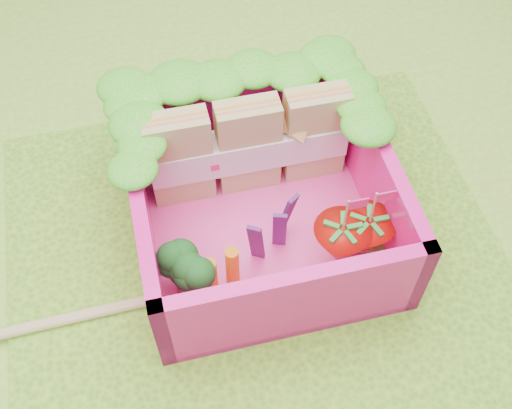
{
  "coord_description": "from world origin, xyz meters",
  "views": [
    {
      "loc": [
        -0.42,
        -1.59,
        2.98
      ],
      "look_at": [
        0.03,
        0.29,
        0.28
      ],
      "focal_mm": 45.0,
      "sensor_mm": 36.0,
      "label": 1
    }
  ],
  "objects_px": {
    "bento_box": "(263,200)",
    "sandwich_stack": "(249,146)",
    "broccoli": "(186,269)",
    "strawberry_right": "(366,237)",
    "strawberry_left": "(340,245)",
    "chopsticks": "(59,321)"
  },
  "relations": [
    {
      "from": "chopsticks",
      "to": "strawberry_right",
      "type": "bearing_deg",
      "value": 0.53
    },
    {
      "from": "broccoli",
      "to": "chopsticks",
      "type": "relative_size",
      "value": 0.14
    },
    {
      "from": "sandwich_stack",
      "to": "strawberry_left",
      "type": "height_order",
      "value": "sandwich_stack"
    },
    {
      "from": "sandwich_stack",
      "to": "chopsticks",
      "type": "bearing_deg",
      "value": -150.91
    },
    {
      "from": "chopsticks",
      "to": "broccoli",
      "type": "bearing_deg",
      "value": 1.24
    },
    {
      "from": "broccoli",
      "to": "strawberry_right",
      "type": "distance_m",
      "value": 0.93
    },
    {
      "from": "bento_box",
      "to": "sandwich_stack",
      "type": "bearing_deg",
      "value": 88.98
    },
    {
      "from": "broccoli",
      "to": "strawberry_right",
      "type": "xyz_separation_m",
      "value": [
        0.93,
        0.0,
        -0.05
      ]
    },
    {
      "from": "broccoli",
      "to": "strawberry_left",
      "type": "distance_m",
      "value": 0.78
    },
    {
      "from": "sandwich_stack",
      "to": "broccoli",
      "type": "xyz_separation_m",
      "value": [
        -0.46,
        -0.61,
        -0.1
      ]
    },
    {
      "from": "sandwich_stack",
      "to": "strawberry_left",
      "type": "xyz_separation_m",
      "value": [
        0.32,
        -0.63,
        -0.14
      ]
    },
    {
      "from": "broccoli",
      "to": "sandwich_stack",
      "type": "bearing_deg",
      "value": 53.06
    },
    {
      "from": "bento_box",
      "to": "strawberry_left",
      "type": "distance_m",
      "value": 0.46
    },
    {
      "from": "sandwich_stack",
      "to": "strawberry_right",
      "type": "distance_m",
      "value": 0.78
    },
    {
      "from": "broccoli",
      "to": "strawberry_right",
      "type": "bearing_deg",
      "value": 0.03
    },
    {
      "from": "strawberry_left",
      "to": "strawberry_right",
      "type": "height_order",
      "value": "strawberry_left"
    },
    {
      "from": "broccoli",
      "to": "strawberry_left",
      "type": "bearing_deg",
      "value": -1.37
    },
    {
      "from": "broccoli",
      "to": "strawberry_left",
      "type": "relative_size",
      "value": 0.6
    },
    {
      "from": "sandwich_stack",
      "to": "strawberry_right",
      "type": "xyz_separation_m",
      "value": [
        0.47,
        -0.61,
        -0.15
      ]
    },
    {
      "from": "broccoli",
      "to": "strawberry_left",
      "type": "height_order",
      "value": "strawberry_left"
    },
    {
      "from": "chopsticks",
      "to": "sandwich_stack",
      "type": "bearing_deg",
      "value": 29.09
    },
    {
      "from": "strawberry_left",
      "to": "strawberry_right",
      "type": "xyz_separation_m",
      "value": [
        0.15,
        0.02,
        -0.01
      ]
    }
  ]
}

